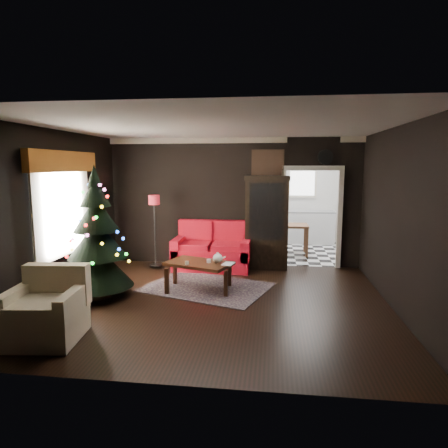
# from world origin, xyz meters

# --- Properties ---
(floor) EXTENTS (5.50, 5.50, 0.00)m
(floor) POSITION_xyz_m (0.00, 0.00, 0.00)
(floor) COLOR black
(floor) RESTS_ON ground
(ceiling) EXTENTS (5.50, 5.50, 0.00)m
(ceiling) POSITION_xyz_m (0.00, 0.00, 2.80)
(ceiling) COLOR white
(ceiling) RESTS_ON ground
(wall_back) EXTENTS (5.50, 0.00, 5.50)m
(wall_back) POSITION_xyz_m (0.00, 2.50, 1.40)
(wall_back) COLOR black
(wall_back) RESTS_ON ground
(wall_front) EXTENTS (5.50, 0.00, 5.50)m
(wall_front) POSITION_xyz_m (0.00, -2.50, 1.40)
(wall_front) COLOR black
(wall_front) RESTS_ON ground
(wall_left) EXTENTS (0.00, 5.50, 5.50)m
(wall_left) POSITION_xyz_m (-2.75, 0.00, 1.40)
(wall_left) COLOR black
(wall_left) RESTS_ON ground
(wall_right) EXTENTS (0.00, 5.50, 5.50)m
(wall_right) POSITION_xyz_m (2.75, 0.00, 1.40)
(wall_right) COLOR black
(wall_right) RESTS_ON ground
(doorway) EXTENTS (1.10, 0.10, 2.10)m
(doorway) POSITION_xyz_m (1.70, 2.50, 1.05)
(doorway) COLOR beige
(doorway) RESTS_ON ground
(left_window) EXTENTS (0.05, 1.60, 1.40)m
(left_window) POSITION_xyz_m (-2.71, 0.20, 1.45)
(left_window) COLOR white
(left_window) RESTS_ON wall_left
(valance) EXTENTS (0.12, 2.10, 0.35)m
(valance) POSITION_xyz_m (-2.63, 0.20, 2.27)
(valance) COLOR brown
(valance) RESTS_ON wall_left
(kitchen_floor) EXTENTS (3.00, 3.00, 0.00)m
(kitchen_floor) POSITION_xyz_m (1.70, 4.00, 0.00)
(kitchen_floor) COLOR white
(kitchen_floor) RESTS_ON ground
(kitchen_window) EXTENTS (0.70, 0.06, 0.70)m
(kitchen_window) POSITION_xyz_m (1.70, 5.45, 1.70)
(kitchen_window) COLOR white
(kitchen_window) RESTS_ON ground
(rug) EXTENTS (2.52, 2.16, 0.01)m
(rug) POSITION_xyz_m (-0.29, 0.71, 0.01)
(rug) COLOR #634253
(rug) RESTS_ON ground
(loveseat) EXTENTS (1.70, 0.90, 1.00)m
(loveseat) POSITION_xyz_m (-0.40, 2.05, 0.50)
(loveseat) COLOR maroon
(loveseat) RESTS_ON ground
(curio_cabinet) EXTENTS (0.90, 0.45, 1.90)m
(curio_cabinet) POSITION_xyz_m (0.75, 2.27, 0.95)
(curio_cabinet) COLOR black
(curio_cabinet) RESTS_ON ground
(floor_lamp) EXTENTS (0.29, 0.29, 1.52)m
(floor_lamp) POSITION_xyz_m (-1.61, 1.88, 0.83)
(floor_lamp) COLOR black
(floor_lamp) RESTS_ON ground
(christmas_tree) EXTENTS (1.15, 1.15, 2.18)m
(christmas_tree) POSITION_xyz_m (-2.00, -0.02, 1.05)
(christmas_tree) COLOR black
(christmas_tree) RESTS_ON ground
(armchair) EXTENTS (0.97, 0.97, 0.90)m
(armchair) POSITION_xyz_m (-1.94, -1.69, 0.46)
(armchair) COLOR tan
(armchair) RESTS_ON ground
(coffee_table) EXTENTS (1.28, 1.01, 0.50)m
(coffee_table) POSITION_xyz_m (-0.40, 0.56, 0.26)
(coffee_table) COLOR black
(coffee_table) RESTS_ON rug
(teapot) EXTENTS (0.24, 0.24, 0.18)m
(teapot) POSITION_xyz_m (-0.06, 0.53, 0.61)
(teapot) COLOR silver
(teapot) RESTS_ON coffee_table
(cup_a) EXTENTS (0.09, 0.09, 0.06)m
(cup_a) POSITION_xyz_m (-0.23, 0.54, 0.54)
(cup_a) COLOR white
(cup_a) RESTS_ON coffee_table
(cup_b) EXTENTS (0.09, 0.09, 0.06)m
(cup_b) POSITION_xyz_m (-0.58, 0.37, 0.54)
(cup_b) COLOR beige
(cup_b) RESTS_ON coffee_table
(book) EXTENTS (0.18, 0.06, 0.25)m
(book) POSITION_xyz_m (0.04, 0.47, 0.64)
(book) COLOR tan
(book) RESTS_ON coffee_table
(wall_clock) EXTENTS (0.32, 0.32, 0.06)m
(wall_clock) POSITION_xyz_m (1.95, 2.45, 2.38)
(wall_clock) COLOR white
(wall_clock) RESTS_ON wall_back
(painting) EXTENTS (0.62, 0.05, 0.52)m
(painting) POSITION_xyz_m (0.75, 2.46, 2.25)
(painting) COLOR #B4764B
(painting) RESTS_ON wall_back
(kitchen_counter) EXTENTS (1.80, 0.60, 0.90)m
(kitchen_counter) POSITION_xyz_m (1.70, 5.20, 0.45)
(kitchen_counter) COLOR silver
(kitchen_counter) RESTS_ON ground
(kitchen_table) EXTENTS (0.70, 0.70, 0.75)m
(kitchen_table) POSITION_xyz_m (1.40, 3.70, 0.38)
(kitchen_table) COLOR brown
(kitchen_table) RESTS_ON ground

